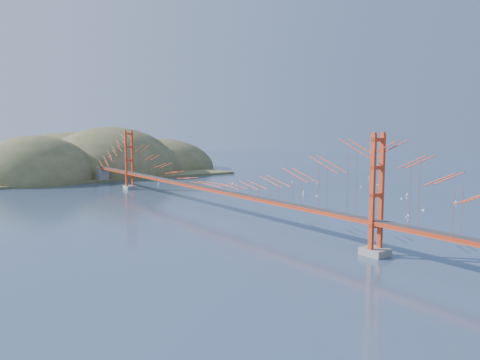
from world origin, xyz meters
TOP-DOWN VIEW (x-y plane):
  - ground at (0.00, 0.00)m, footprint 320.00×320.00m
  - bridge at (0.00, 0.18)m, footprint 2.20×94.40m
  - far_headlands at (2.21, 68.52)m, footprint 84.00×58.00m
  - sailboat_4 at (39.63, 4.97)m, footprint 0.70×0.70m
  - sailboat_8 at (37.36, 15.29)m, footprint 0.59×0.59m
  - sailboat_11 at (54.51, 15.19)m, footprint 0.60×0.60m
  - sailboat_14 at (33.05, -9.36)m, footprint 0.49×0.50m
  - sailboat_7 at (20.48, 23.57)m, footprint 0.61×0.52m
  - sailboat_9 at (43.01, 4.89)m, footprint 0.48×0.50m
  - sailboat_16 at (21.32, 2.71)m, footprint 0.67×0.67m
  - sailboat_5 at (46.12, 5.92)m, footprint 0.57×0.59m
  - sailboat_1 at (23.20, 1.15)m, footprint 0.61×0.61m
  - sailboat_6 at (19.06, -20.33)m, footprint 0.57×0.57m
  - sailboat_13 at (36.36, -8.10)m, footprint 0.61×0.54m
  - sailboat_15 at (34.15, 29.32)m, footprint 0.57×0.57m
  - sailboat_17 at (34.22, 19.90)m, footprint 0.49×0.49m
  - sailboat_2 at (35.98, -17.43)m, footprint 0.51×0.47m
  - sailboat_0 at (25.85, -18.26)m, footprint 0.60×0.60m
  - sailboat_12 at (7.99, 33.63)m, footprint 0.52×0.43m
  - sailboat_3 at (23.50, 4.96)m, footprint 0.58×0.58m

SIDE VIEW (x-z plane):
  - ground at x=0.00m, z-range 0.00..0.00m
  - far_headlands at x=2.21m, z-range -12.50..12.50m
  - sailboat_17 at x=34.22m, z-range -0.14..0.41m
  - sailboat_9 at x=43.01m, z-range -0.15..0.42m
  - sailboat_14 at x=33.05m, z-range -0.15..0.42m
  - sailboat_2 at x=35.98m, z-range -0.15..0.42m
  - sailboat_12 at x=7.99m, z-range -0.16..0.45m
  - sailboat_15 at x=34.15m, z-range -0.17..0.45m
  - sailboat_11 at x=54.51m, z-range -0.17..0.46m
  - sailboat_6 at x=19.06m, z-range -0.17..0.46m
  - sailboat_8 at x=37.36m, z-range -0.18..0.47m
  - sailboat_3 at x=23.50m, z-range -0.18..0.47m
  - sailboat_5 at x=46.12m, z-range -0.18..0.48m
  - sailboat_0 at x=25.85m, z-range -0.18..0.48m
  - sailboat_1 at x=23.20m, z-range -0.19..0.50m
  - sailboat_13 at x=36.36m, z-range -0.19..0.50m
  - sailboat_7 at x=20.48m, z-range -0.20..0.50m
  - sailboat_16 at x=21.32m, z-range -0.20..0.51m
  - sailboat_4 at x=39.63m, z-range -0.21..0.52m
  - bridge at x=0.00m, z-range 1.01..13.01m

